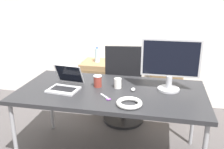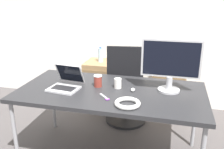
{
  "view_description": "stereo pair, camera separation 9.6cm",
  "coord_description": "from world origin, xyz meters",
  "views": [
    {
      "loc": [
        0.49,
        -2.28,
        1.73
      ],
      "look_at": [
        0.0,
        0.05,
        0.93
      ],
      "focal_mm": 40.0,
      "sensor_mm": 36.0,
      "label": 1
    },
    {
      "loc": [
        0.58,
        -2.25,
        1.73
      ],
      "look_at": [
        0.0,
        0.05,
        0.93
      ],
      "focal_mm": 40.0,
      "sensor_mm": 36.0,
      "label": 2
    }
  ],
  "objects": [
    {
      "name": "wall_back",
      "position": [
        0.0,
        1.51,
        1.3
      ],
      "size": [
        10.0,
        0.05,
        2.6
      ],
      "color": "white",
      "rests_on": "ground_plane"
    },
    {
      "name": "desk",
      "position": [
        0.0,
        0.0,
        0.74
      ],
      "size": [
        1.87,
        0.94,
        0.78
      ],
      "color": "#28282B",
      "rests_on": "ground_plane"
    },
    {
      "name": "office_chair",
      "position": [
        0.01,
        0.75,
        0.43
      ],
      "size": [
        0.56,
        0.59,
        1.11
      ],
      "color": "#232326",
      "rests_on": "ground_plane"
    },
    {
      "name": "cabinet_left",
      "position": [
        -0.48,
        1.24,
        0.35
      ],
      "size": [
        0.45,
        0.47,
        0.7
      ],
      "color": "#99754C",
      "rests_on": "ground_plane"
    },
    {
      "name": "cabinet_right",
      "position": [
        0.56,
        1.24,
        0.35
      ],
      "size": [
        0.45,
        0.47,
        0.7
      ],
      "color": "#99754C",
      "rests_on": "ground_plane"
    },
    {
      "name": "water_bottle",
      "position": [
        -0.48,
        1.24,
        0.81
      ],
      "size": [
        0.08,
        0.08,
        0.23
      ],
      "color": "silver",
      "rests_on": "cabinet_left"
    },
    {
      "name": "laptop_center",
      "position": [
        -0.46,
        -0.06,
        0.83
      ],
      "size": [
        0.32,
        0.35,
        0.23
      ],
      "color": "silver",
      "rests_on": "desk"
    },
    {
      "name": "monitor",
      "position": [
        0.56,
        0.12,
        1.06
      ],
      "size": [
        0.57,
        0.22,
        0.52
      ],
      "color": "#B7B7BC",
      "rests_on": "desk"
    },
    {
      "name": "mouse",
      "position": [
        0.22,
        0.02,
        0.8
      ],
      "size": [
        0.04,
        0.06,
        0.03
      ],
      "color": "silver",
      "rests_on": "desk"
    },
    {
      "name": "coffee_cup_white",
      "position": [
        0.05,
        0.07,
        0.83
      ],
      "size": [
        0.07,
        0.07,
        0.1
      ],
      "color": "white",
      "rests_on": "desk"
    },
    {
      "name": "coffee_cup_brown",
      "position": [
        -0.16,
        0.06,
        0.84
      ],
      "size": [
        0.09,
        0.09,
        0.12
      ],
      "color": "maroon",
      "rests_on": "desk"
    },
    {
      "name": "cable_coil",
      "position": [
        0.23,
        -0.31,
        0.8
      ],
      "size": [
        0.23,
        0.23,
        0.04
      ],
      "color": "white",
      "rests_on": "desk"
    },
    {
      "name": "scissors",
      "position": [
        -0.0,
        -0.2,
        0.78
      ],
      "size": [
        0.14,
        0.14,
        0.01
      ],
      "color": "#B2B2B7",
      "rests_on": "desk"
    }
  ]
}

